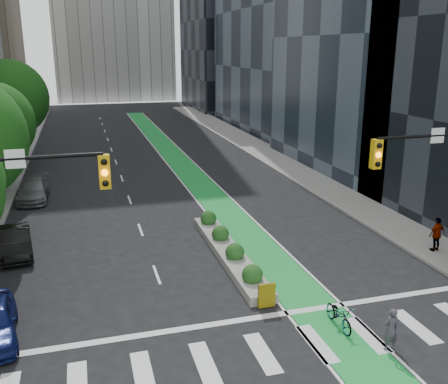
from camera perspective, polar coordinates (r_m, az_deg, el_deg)
ground at (r=18.44m, az=3.29°, el=-16.23°), size 160.00×160.00×0.00m
sidewalk_right at (r=44.28m, az=7.05°, el=3.26°), size 3.60×90.00×0.15m
bike_lane_paint at (r=46.48m, az=-5.47°, el=3.84°), size 2.20×70.00×0.01m
building_dark_end at (r=86.54m, az=0.97°, el=18.90°), size 14.00×18.00×28.00m
tree_far at (r=47.19m, az=-23.34°, el=9.79°), size 6.60×6.60×9.00m
median_planter at (r=24.55m, az=0.51°, el=-6.60°), size 1.20×10.26×1.10m
bicycle at (r=19.24m, az=13.02°, el=-13.54°), size 0.63×1.81×0.95m
cyclist at (r=18.25m, az=18.52°, el=-14.66°), size 0.59×0.41×1.55m
parked_car_left_mid at (r=26.79m, az=-22.72°, el=-5.23°), size 1.95×4.25×1.35m
parked_car_left_far at (r=35.85m, az=-20.93°, el=0.21°), size 2.04×4.70×1.35m
pedestrian_far at (r=26.85m, az=23.16°, el=-4.46°), size 1.07×0.60×1.73m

